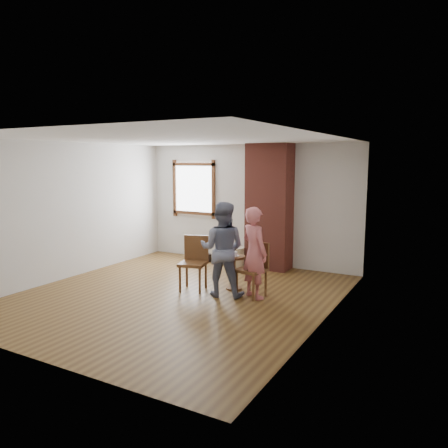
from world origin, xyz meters
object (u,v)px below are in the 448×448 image
at_px(dining_chair_left, 194,260).
at_px(dining_chair_right, 254,266).
at_px(person_pink, 254,253).
at_px(stoneware_crock, 236,258).
at_px(man, 222,249).
at_px(side_table, 234,267).

relative_size(dining_chair_left, dining_chair_right, 1.04).
xyz_separation_m(dining_chair_right, person_pink, (0.04, -0.08, 0.25)).
xyz_separation_m(stoneware_crock, man, (0.65, -1.75, 0.57)).
relative_size(stoneware_crock, dining_chair_right, 0.49).
bearing_deg(stoneware_crock, man, -69.58).
bearing_deg(dining_chair_left, dining_chair_right, -6.37).
xyz_separation_m(dining_chair_left, dining_chair_right, (1.09, 0.16, -0.02)).
bearing_deg(dining_chair_right, dining_chair_left, -159.83).
xyz_separation_m(side_table, man, (-0.01, -0.41, 0.39)).
bearing_deg(person_pink, stoneware_crock, -26.24).
distance_m(stoneware_crock, dining_chair_right, 1.91).
height_order(dining_chair_left, dining_chair_right, dining_chair_left).
relative_size(stoneware_crock, man, 0.28).
bearing_deg(person_pink, dining_chair_right, -37.56).
bearing_deg(man, stoneware_crock, -84.48).
xyz_separation_m(man, person_pink, (0.52, 0.16, -0.04)).
xyz_separation_m(dining_chair_left, person_pink, (1.13, 0.07, 0.23)).
xyz_separation_m(stoneware_crock, side_table, (0.66, -1.35, 0.18)).
relative_size(stoneware_crock, dining_chair_left, 0.47).
xyz_separation_m(dining_chair_left, side_table, (0.62, 0.32, -0.13)).
distance_m(side_table, man, 0.56).
bearing_deg(man, dining_chair_right, -168.07).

